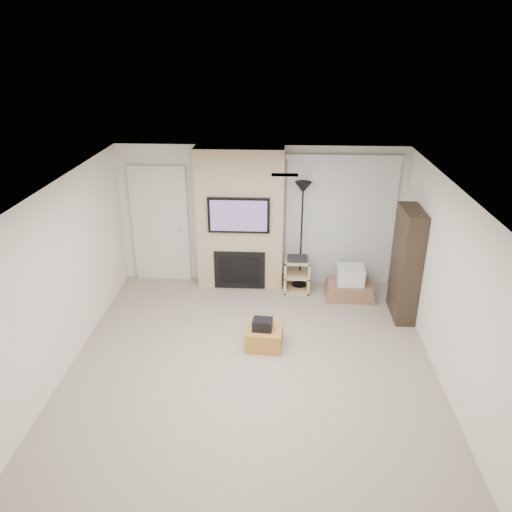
# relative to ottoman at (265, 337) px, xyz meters

# --- Properties ---
(floor) EXTENTS (5.00, 5.50, 0.00)m
(floor) POSITION_rel_ottoman_xyz_m (-0.16, -0.55, -0.15)
(floor) COLOR #A69885
(floor) RESTS_ON ground
(ceiling) EXTENTS (5.00, 5.50, 0.00)m
(ceiling) POSITION_rel_ottoman_xyz_m (-0.16, -0.55, 2.35)
(ceiling) COLOR white
(ceiling) RESTS_ON wall_back
(wall_back) EXTENTS (5.00, 0.00, 2.50)m
(wall_back) POSITION_rel_ottoman_xyz_m (-0.16, 2.20, 1.10)
(wall_back) COLOR white
(wall_back) RESTS_ON ground
(wall_front) EXTENTS (5.00, 0.00, 2.50)m
(wall_front) POSITION_rel_ottoman_xyz_m (-0.16, -3.30, 1.10)
(wall_front) COLOR white
(wall_front) RESTS_ON ground
(wall_left) EXTENTS (0.00, 5.50, 2.50)m
(wall_left) POSITION_rel_ottoman_xyz_m (-2.66, -0.55, 1.10)
(wall_left) COLOR white
(wall_left) RESTS_ON ground
(wall_right) EXTENTS (0.00, 5.50, 2.50)m
(wall_right) POSITION_rel_ottoman_xyz_m (2.34, -0.55, 1.10)
(wall_right) COLOR white
(wall_right) RESTS_ON ground
(hvac_vent) EXTENTS (0.35, 0.18, 0.01)m
(hvac_vent) POSITION_rel_ottoman_xyz_m (0.24, 0.25, 2.35)
(hvac_vent) COLOR silver
(hvac_vent) RESTS_ON ceiling
(ottoman) EXTENTS (0.54, 0.54, 0.30)m
(ottoman) POSITION_rel_ottoman_xyz_m (0.00, 0.00, 0.00)
(ottoman) COLOR #BE7D32
(ottoman) RESTS_ON floor
(black_bag) EXTENTS (0.30, 0.24, 0.16)m
(black_bag) POSITION_rel_ottoman_xyz_m (-0.03, -0.04, 0.23)
(black_bag) COLOR black
(black_bag) RESTS_ON ottoman
(fireplace_wall) EXTENTS (1.50, 0.47, 2.50)m
(fireplace_wall) POSITION_rel_ottoman_xyz_m (-0.51, 1.99, 1.09)
(fireplace_wall) COLOR tan
(fireplace_wall) RESTS_ON floor
(entry_door) EXTENTS (1.02, 0.11, 2.14)m
(entry_door) POSITION_rel_ottoman_xyz_m (-1.96, 2.16, 0.90)
(entry_door) COLOR silver
(entry_door) RESTS_ON floor
(vertical_blinds) EXTENTS (1.98, 0.10, 2.37)m
(vertical_blinds) POSITION_rel_ottoman_xyz_m (1.24, 2.14, 1.12)
(vertical_blinds) COLOR silver
(vertical_blinds) RESTS_ON floor
(floor_lamp) EXTENTS (0.29, 0.29, 1.94)m
(floor_lamp) POSITION_rel_ottoman_xyz_m (0.56, 1.95, 1.38)
(floor_lamp) COLOR black
(floor_lamp) RESTS_ON floor
(av_stand) EXTENTS (0.45, 0.38, 0.66)m
(av_stand) POSITION_rel_ottoman_xyz_m (0.50, 1.76, 0.20)
(av_stand) COLOR #DBBE89
(av_stand) RESTS_ON floor
(box_stack) EXTENTS (0.85, 0.65, 0.56)m
(box_stack) POSITION_rel_ottoman_xyz_m (1.42, 1.61, 0.06)
(box_stack) COLOR #906549
(box_stack) RESTS_ON floor
(bookshelf) EXTENTS (0.30, 0.80, 1.80)m
(bookshelf) POSITION_rel_ottoman_xyz_m (2.18, 1.02, 0.75)
(bookshelf) COLOR black
(bookshelf) RESTS_ON floor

